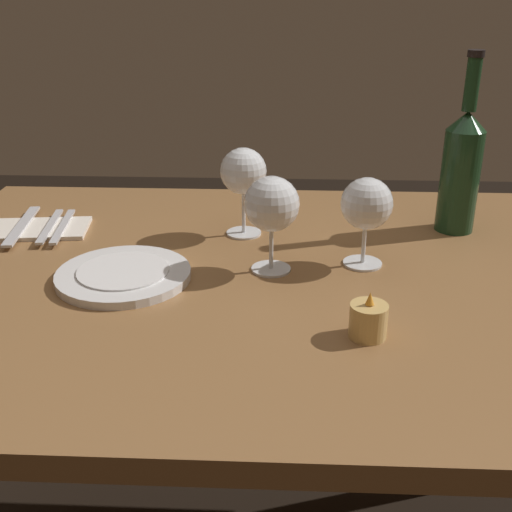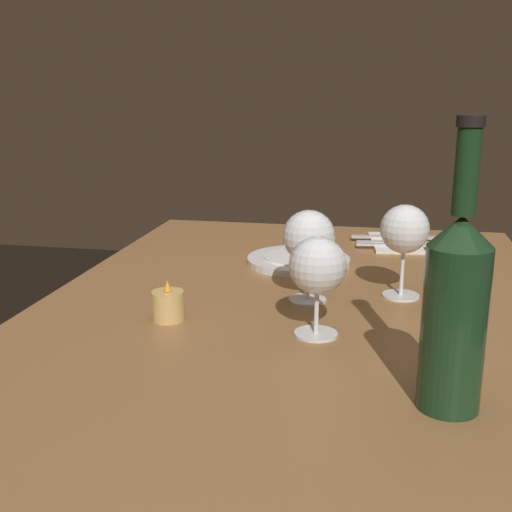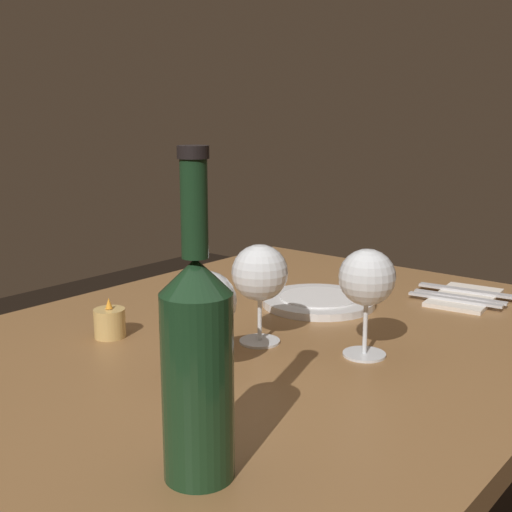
# 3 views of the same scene
# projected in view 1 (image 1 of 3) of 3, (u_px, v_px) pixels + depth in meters

# --- Properties ---
(dining_table) EXTENTS (1.30, 0.90, 0.74)m
(dining_table) POSITION_uv_depth(u_px,v_px,m) (279.00, 321.00, 1.09)
(dining_table) COLOR olive
(dining_table) RESTS_ON ground
(wine_glass_left) EXTENTS (0.09, 0.09, 0.15)m
(wine_glass_left) POSITION_uv_depth(u_px,v_px,m) (365.00, 206.00, 1.05)
(wine_glass_left) COLOR white
(wine_glass_left) RESTS_ON dining_table
(wine_glass_right) EXTENTS (0.09, 0.09, 0.16)m
(wine_glass_right) POSITION_uv_depth(u_px,v_px,m) (270.00, 206.00, 1.02)
(wine_glass_right) COLOR white
(wine_glass_right) RESTS_ON dining_table
(wine_glass_centre) EXTENTS (0.09, 0.09, 0.17)m
(wine_glass_centre) POSITION_uv_depth(u_px,v_px,m) (242.00, 173.00, 1.17)
(wine_glass_centre) COLOR white
(wine_glass_centre) RESTS_ON dining_table
(wine_bottle) EXTENTS (0.07, 0.07, 0.33)m
(wine_bottle) POSITION_uv_depth(u_px,v_px,m) (459.00, 167.00, 1.19)
(wine_bottle) COLOR #19381E
(wine_bottle) RESTS_ON dining_table
(votive_candle) EXTENTS (0.05, 0.05, 0.07)m
(votive_candle) POSITION_uv_depth(u_px,v_px,m) (366.00, 321.00, 0.86)
(votive_candle) COLOR #DBB266
(votive_candle) RESTS_ON dining_table
(dinner_plate) EXTENTS (0.22, 0.22, 0.02)m
(dinner_plate) POSITION_uv_depth(u_px,v_px,m) (122.00, 275.00, 1.03)
(dinner_plate) COLOR white
(dinner_plate) RESTS_ON dining_table
(folded_napkin) EXTENTS (0.20, 0.13, 0.01)m
(folded_napkin) POSITION_uv_depth(u_px,v_px,m) (36.00, 229.00, 1.23)
(folded_napkin) COLOR silver
(folded_napkin) RESTS_ON dining_table
(fork_inner) EXTENTS (0.03, 0.18, 0.00)m
(fork_inner) POSITION_uv_depth(u_px,v_px,m) (48.00, 226.00, 1.23)
(fork_inner) COLOR silver
(fork_inner) RESTS_ON folded_napkin
(fork_outer) EXTENTS (0.03, 0.18, 0.00)m
(fork_outer) POSITION_uv_depth(u_px,v_px,m) (61.00, 226.00, 1.23)
(fork_outer) COLOR silver
(fork_outer) RESTS_ON folded_napkin
(table_knife) EXTENTS (0.04, 0.21, 0.00)m
(table_knife) POSITION_uv_depth(u_px,v_px,m) (20.00, 226.00, 1.23)
(table_knife) COLOR silver
(table_knife) RESTS_ON folded_napkin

